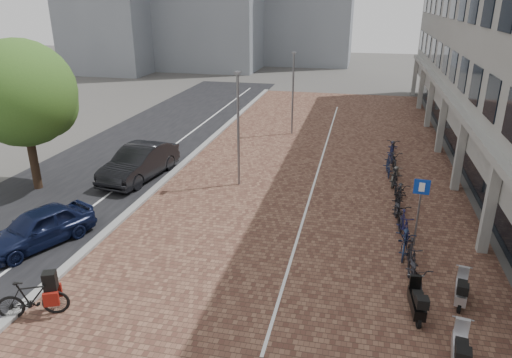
% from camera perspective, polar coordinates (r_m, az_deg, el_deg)
% --- Properties ---
extents(ground, '(140.00, 140.00, 0.00)m').
position_cam_1_polar(ground, '(15.49, -5.07, -12.41)').
color(ground, '#474442').
rests_on(ground, ground).
extents(plaza_brick, '(14.50, 42.00, 0.04)m').
position_cam_1_polar(plaza_brick, '(25.78, 7.33, 1.67)').
color(plaza_brick, brown).
rests_on(plaza_brick, ground).
extents(street_asphalt, '(8.00, 50.00, 0.03)m').
position_cam_1_polar(street_asphalt, '(28.86, -14.95, 3.25)').
color(street_asphalt, black).
rests_on(street_asphalt, ground).
extents(curb, '(0.35, 42.00, 0.14)m').
position_cam_1_polar(curb, '(27.29, -7.66, 2.90)').
color(curb, gray).
rests_on(curb, ground).
extents(lane_line, '(0.12, 44.00, 0.00)m').
position_cam_1_polar(lane_line, '(28.00, -11.32, 3.05)').
color(lane_line, white).
rests_on(lane_line, street_asphalt).
extents(parking_line, '(0.10, 30.00, 0.00)m').
position_cam_1_polar(parking_line, '(25.75, 7.77, 1.69)').
color(parking_line, white).
rests_on(parking_line, plaza_brick).
extents(car_navy, '(3.20, 4.43, 1.40)m').
position_cam_1_polar(car_navy, '(18.98, -25.02, -5.38)').
color(car_navy, black).
rests_on(car_navy, ground).
extents(car_dark, '(2.42, 5.28, 1.68)m').
position_cam_1_polar(car_dark, '(24.21, -14.04, 1.97)').
color(car_dark, black).
rests_on(car_dark, ground).
extents(hero_bike, '(2.03, 1.32, 1.39)m').
position_cam_1_polar(hero_bike, '(15.06, -25.62, -12.95)').
color(hero_bike, black).
rests_on(hero_bike, ground).
extents(scooter_front, '(0.72, 1.51, 1.00)m').
position_cam_1_polar(scooter_front, '(15.49, 23.77, -12.16)').
color(scooter_front, '#B6B5BB').
rests_on(scooter_front, ground).
extents(scooter_mid, '(0.58, 1.54, 1.04)m').
position_cam_1_polar(scooter_mid, '(14.48, 19.04, -13.84)').
color(scooter_mid, black).
rests_on(scooter_mid, ground).
extents(scooter_back, '(0.75, 1.68, 1.11)m').
position_cam_1_polar(scooter_back, '(13.08, 23.65, -18.61)').
color(scooter_back, '#BAB9BF').
rests_on(scooter_back, ground).
extents(parking_sign, '(0.55, 0.11, 2.64)m').
position_cam_1_polar(parking_sign, '(17.63, 19.34, -2.61)').
color(parking_sign, slate).
rests_on(parking_sign, ground).
extents(lamp_near, '(0.12, 0.12, 5.43)m').
position_cam_1_polar(lamp_near, '(22.07, -2.17, 5.86)').
color(lamp_near, gray).
rests_on(lamp_near, ground).
extents(lamp_far, '(0.12, 0.12, 5.31)m').
position_cam_1_polar(lamp_far, '(31.11, 4.51, 10.22)').
color(lamp_far, slate).
rests_on(lamp_far, ground).
extents(street_tree, '(4.80, 4.80, 6.99)m').
position_cam_1_polar(street_tree, '(23.72, -26.22, 9.08)').
color(street_tree, '#382619').
rests_on(street_tree, ground).
extents(bike_row, '(1.21, 15.84, 1.05)m').
position_cam_1_polar(bike_row, '(21.75, 16.97, -1.44)').
color(bike_row, black).
rests_on(bike_row, ground).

